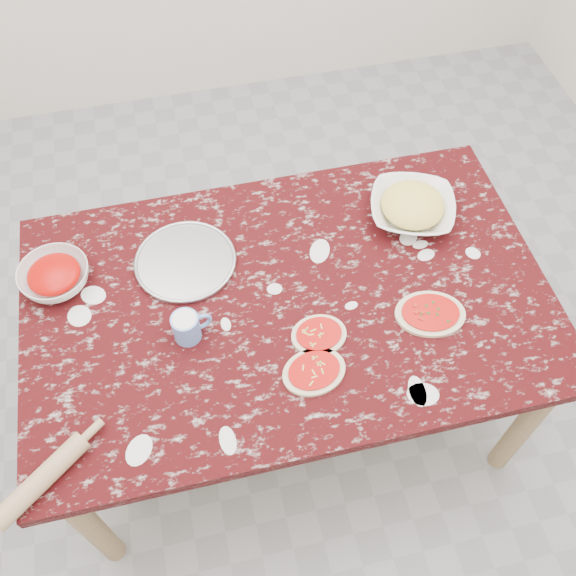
{
  "coord_description": "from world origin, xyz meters",
  "views": [
    {
      "loc": [
        -0.24,
        -1.03,
        2.34
      ],
      "look_at": [
        0.0,
        0.0,
        0.8
      ],
      "focal_mm": 39.21,
      "sensor_mm": 36.0,
      "label": 1
    }
  ],
  "objects_px": {
    "worktable": "(288,312)",
    "pizza_tray": "(186,262)",
    "sauce_bowl": "(55,277)",
    "cheese_bowl": "(412,209)",
    "flour_mug": "(187,327)",
    "rolling_pin": "(41,480)"
  },
  "relations": [
    {
      "from": "worktable",
      "to": "flour_mug",
      "type": "height_order",
      "value": "flour_mug"
    },
    {
      "from": "worktable",
      "to": "sauce_bowl",
      "type": "xyz_separation_m",
      "value": [
        -0.68,
        0.21,
        0.12
      ]
    },
    {
      "from": "flour_mug",
      "to": "rolling_pin",
      "type": "distance_m",
      "value": 0.55
    },
    {
      "from": "cheese_bowl",
      "to": "rolling_pin",
      "type": "bearing_deg",
      "value": -152.03
    },
    {
      "from": "worktable",
      "to": "cheese_bowl",
      "type": "relative_size",
      "value": 5.79
    },
    {
      "from": "sauce_bowl",
      "to": "rolling_pin",
      "type": "bearing_deg",
      "value": -94.6
    },
    {
      "from": "pizza_tray",
      "to": "cheese_bowl",
      "type": "xyz_separation_m",
      "value": [
        0.76,
        0.03,
        0.03
      ]
    },
    {
      "from": "pizza_tray",
      "to": "sauce_bowl",
      "type": "bearing_deg",
      "value": 178.1
    },
    {
      "from": "pizza_tray",
      "to": "sauce_bowl",
      "type": "distance_m",
      "value": 0.4
    },
    {
      "from": "worktable",
      "to": "pizza_tray",
      "type": "distance_m",
      "value": 0.36
    },
    {
      "from": "worktable",
      "to": "flour_mug",
      "type": "bearing_deg",
      "value": -168.32
    },
    {
      "from": "sauce_bowl",
      "to": "flour_mug",
      "type": "xyz_separation_m",
      "value": [
        0.37,
        -0.28,
        0.01
      ]
    },
    {
      "from": "sauce_bowl",
      "to": "flour_mug",
      "type": "distance_m",
      "value": 0.46
    },
    {
      "from": "worktable",
      "to": "pizza_tray",
      "type": "bearing_deg",
      "value": 144.99
    },
    {
      "from": "sauce_bowl",
      "to": "rolling_pin",
      "type": "xyz_separation_m",
      "value": [
        -0.05,
        -0.63,
        -0.01
      ]
    },
    {
      "from": "sauce_bowl",
      "to": "cheese_bowl",
      "type": "bearing_deg",
      "value": 0.66
    },
    {
      "from": "flour_mug",
      "to": "rolling_pin",
      "type": "bearing_deg",
      "value": -140.31
    },
    {
      "from": "worktable",
      "to": "sauce_bowl",
      "type": "relative_size",
      "value": 7.44
    },
    {
      "from": "worktable",
      "to": "flour_mug",
      "type": "xyz_separation_m",
      "value": [
        -0.31,
        -0.06,
        0.13
      ]
    },
    {
      "from": "rolling_pin",
      "to": "flour_mug",
      "type": "bearing_deg",
      "value": 39.69
    },
    {
      "from": "cheese_bowl",
      "to": "worktable",
      "type": "bearing_deg",
      "value": -154.39
    },
    {
      "from": "cheese_bowl",
      "to": "flour_mug",
      "type": "bearing_deg",
      "value": -159.64
    }
  ]
}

